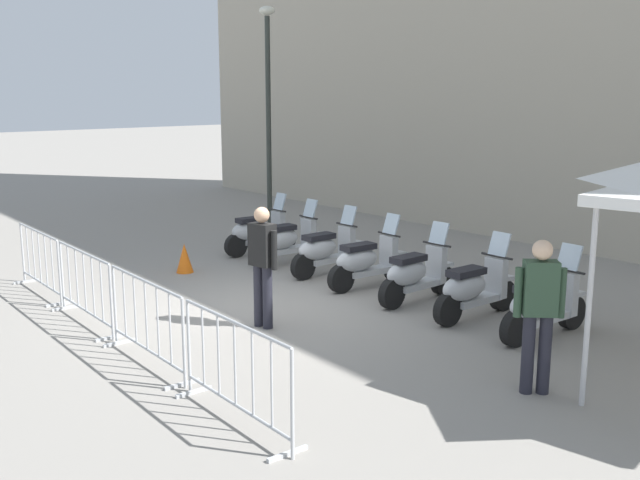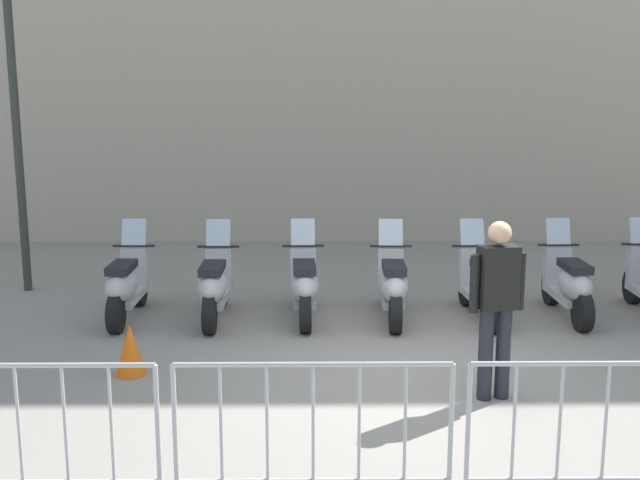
% 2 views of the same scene
% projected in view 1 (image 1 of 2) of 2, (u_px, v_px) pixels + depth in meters
% --- Properties ---
extents(ground_plane, '(120.00, 120.00, 0.00)m').
position_uv_depth(ground_plane, '(266.00, 309.00, 11.08)').
color(ground_plane, gray).
extents(motorcycle_0, '(0.68, 1.71, 1.24)m').
position_uv_depth(motorcycle_0, '(258.00, 233.00, 14.93)').
color(motorcycle_0, black).
rests_on(motorcycle_0, ground).
extents(motorcycle_1, '(0.67, 1.72, 1.24)m').
position_uv_depth(motorcycle_1, '(288.00, 241.00, 14.01)').
color(motorcycle_1, black).
rests_on(motorcycle_1, ground).
extents(motorcycle_2, '(0.63, 1.72, 1.24)m').
position_uv_depth(motorcycle_2, '(326.00, 251.00, 13.15)').
color(motorcycle_2, black).
rests_on(motorcycle_2, ground).
extents(motorcycle_3, '(0.71, 1.71, 1.24)m').
position_uv_depth(motorcycle_3, '(366.00, 262.00, 12.25)').
color(motorcycle_3, black).
rests_on(motorcycle_3, ground).
extents(motorcycle_4, '(0.60, 1.72, 1.24)m').
position_uv_depth(motorcycle_4, '(415.00, 275.00, 11.37)').
color(motorcycle_4, black).
rests_on(motorcycle_4, ground).
extents(motorcycle_5, '(0.67, 1.72, 1.24)m').
position_uv_depth(motorcycle_5, '(473.00, 289.00, 10.51)').
color(motorcycle_5, black).
rests_on(motorcycle_5, ground).
extents(motorcycle_6, '(0.70, 1.71, 1.24)m').
position_uv_depth(motorcycle_6, '(542.00, 306.00, 9.65)').
color(motorcycle_6, black).
rests_on(motorcycle_6, ground).
extents(barrier_segment_0, '(1.94, 0.78, 1.07)m').
position_uv_depth(barrier_segment_0, '(40.00, 263.00, 11.89)').
color(barrier_segment_0, '#B2B5B7').
rests_on(barrier_segment_0, ground).
extents(barrier_segment_1, '(1.94, 0.78, 1.07)m').
position_uv_depth(barrier_segment_1, '(85.00, 288.00, 10.30)').
color(barrier_segment_1, '#B2B5B7').
rests_on(barrier_segment_1, ground).
extents(barrier_segment_2, '(1.94, 0.78, 1.07)m').
position_uv_depth(barrier_segment_2, '(146.00, 323.00, 8.71)').
color(barrier_segment_2, '#B2B5B7').
rests_on(barrier_segment_2, ground).
extents(barrier_segment_3, '(1.94, 0.78, 1.07)m').
position_uv_depth(barrier_segment_3, '(235.00, 373.00, 7.13)').
color(barrier_segment_3, '#B2B5B7').
rests_on(barrier_segment_3, ground).
extents(street_lamp, '(0.36, 0.36, 5.28)m').
position_uv_depth(street_lamp, '(268.00, 97.00, 16.77)').
color(street_lamp, '#2D332D').
rests_on(street_lamp, ground).
extents(officer_near_row_end, '(0.55, 0.22, 1.73)m').
position_uv_depth(officer_near_row_end, '(262.00, 260.00, 10.04)').
color(officer_near_row_end, '#23232D').
rests_on(officer_near_row_end, ground).
extents(officer_mid_plaza, '(0.45, 0.39, 1.73)m').
position_uv_depth(officer_mid_plaza, '(539.00, 308.00, 7.75)').
color(officer_mid_plaza, '#23232D').
rests_on(officer_mid_plaza, ground).
extents(traffic_cone, '(0.32, 0.32, 0.55)m').
position_uv_depth(traffic_cone, '(185.00, 258.00, 13.37)').
color(traffic_cone, orange).
rests_on(traffic_cone, ground).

